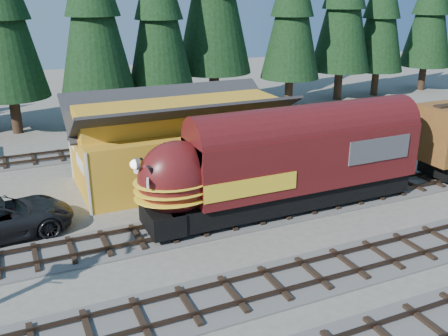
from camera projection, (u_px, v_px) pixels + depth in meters
name	position (u px, v px, depth m)	size (l,w,h in m)	color
ground	(263.00, 259.00, 21.58)	(120.00, 120.00, 0.00)	#6B665B
track_siding	(382.00, 190.00, 28.86)	(68.00, 3.20, 0.33)	#4C4947
track_spur	(2.00, 164.00, 33.14)	(32.00, 3.20, 0.33)	#4C4947
depot	(180.00, 133.00, 29.58)	(12.80, 7.00, 5.30)	orange
conifer_backdrop	(172.00, 5.00, 41.45)	(78.97, 22.00, 17.06)	black
locomotive	(278.00, 168.00, 25.31)	(15.45, 3.07, 4.20)	black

